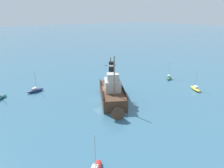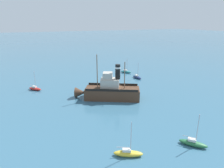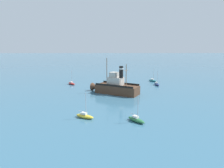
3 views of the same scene
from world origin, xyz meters
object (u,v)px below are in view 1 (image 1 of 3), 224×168
object	(u,v)px
sailboat_navy	(35,90)
sailboat_yellow	(195,88)
old_tugboat	(112,93)
sailboat_green	(169,77)

from	to	relation	value
sailboat_navy	sailboat_yellow	xyz separation A→B (m)	(-30.52, 20.72, 0.00)
sailboat_navy	old_tugboat	bearing A→B (deg)	127.80
old_tugboat	sailboat_navy	bearing A→B (deg)	-52.20
sailboat_navy	sailboat_yellow	size ratio (longest dim) A/B	1.00
sailboat_yellow	sailboat_navy	bearing A→B (deg)	-34.17
old_tugboat	sailboat_navy	xyz separation A→B (m)	(11.18, -14.41, -1.40)
sailboat_navy	sailboat_yellow	world-z (taller)	same
sailboat_green	old_tugboat	bearing A→B (deg)	8.04
sailboat_yellow	sailboat_green	bearing A→B (deg)	-102.08
sailboat_green	sailboat_navy	size ratio (longest dim) A/B	1.00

